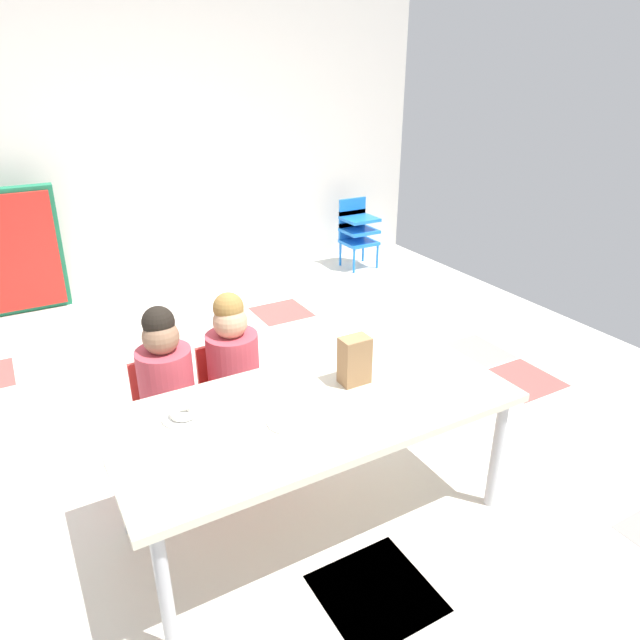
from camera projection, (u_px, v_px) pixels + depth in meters
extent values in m
cube|color=silver|center=(245.00, 424.00, 3.34)|extent=(5.81, 5.01, 0.02)
cube|color=gray|center=(376.00, 593.00, 2.27)|extent=(0.43, 0.43, 0.00)
cube|color=gray|center=(474.00, 352.00, 4.15)|extent=(0.43, 0.43, 0.00)
cube|color=#B24C47|center=(282.00, 312.00, 4.81)|extent=(0.43, 0.43, 0.00)
cube|color=#B24C47|center=(522.00, 380.00, 3.79)|extent=(0.43, 0.43, 0.00)
cube|color=gray|center=(376.00, 593.00, 2.27)|extent=(0.43, 0.43, 0.00)
cube|color=beige|center=(119.00, 133.00, 4.75)|extent=(5.81, 0.10, 2.76)
cube|color=beige|center=(315.00, 407.00, 2.41)|extent=(1.69, 0.79, 0.04)
cylinder|color=#B2B2B7|center=(165.00, 594.00, 1.93)|extent=(0.05, 0.05, 0.58)
cylinder|color=#B2B2B7|center=(496.00, 454.00, 2.61)|extent=(0.05, 0.05, 0.58)
cylinder|color=#B2B2B7|center=(122.00, 479.00, 2.46)|extent=(0.05, 0.05, 0.58)
cylinder|color=#B2B2B7|center=(407.00, 388.00, 3.14)|extent=(0.05, 0.05, 0.58)
cube|color=red|center=(172.00, 424.00, 2.81)|extent=(0.32, 0.30, 0.03)
cube|color=red|center=(160.00, 384.00, 2.87)|extent=(0.29, 0.02, 0.30)
cylinder|color=#BF3F4C|center=(167.00, 386.00, 2.72)|extent=(0.34, 0.34, 0.38)
sphere|color=#8C664C|center=(161.00, 337.00, 2.61)|extent=(0.17, 0.17, 0.17)
sphere|color=black|center=(158.00, 322.00, 2.59)|extent=(0.15, 0.15, 0.15)
cylinder|color=red|center=(154.00, 473.00, 2.71)|extent=(0.02, 0.02, 0.28)
cylinder|color=red|center=(211.00, 455.00, 2.83)|extent=(0.02, 0.02, 0.28)
cylinder|color=red|center=(141.00, 444.00, 2.91)|extent=(0.02, 0.02, 0.28)
cylinder|color=red|center=(194.00, 428.00, 3.04)|extent=(0.02, 0.02, 0.28)
cube|color=red|center=(236.00, 406.00, 2.96)|extent=(0.32, 0.30, 0.03)
cube|color=red|center=(224.00, 368.00, 3.02)|extent=(0.29, 0.02, 0.30)
cylinder|color=#BF3F4C|center=(234.00, 369.00, 2.87)|extent=(0.34, 0.34, 0.38)
sphere|color=tan|center=(230.00, 322.00, 2.76)|extent=(0.17, 0.17, 0.17)
sphere|color=olive|center=(228.00, 308.00, 2.74)|extent=(0.15, 0.15, 0.15)
cylinder|color=red|center=(222.00, 451.00, 2.86)|extent=(0.02, 0.02, 0.28)
cylinder|color=red|center=(272.00, 435.00, 2.98)|extent=(0.02, 0.02, 0.28)
cylinder|color=red|center=(204.00, 425.00, 3.06)|extent=(0.02, 0.02, 0.28)
cylinder|color=red|center=(253.00, 410.00, 3.19)|extent=(0.02, 0.02, 0.28)
cube|color=blue|center=(359.00, 242.00, 5.77)|extent=(0.32, 0.30, 0.03)
cube|color=blue|center=(352.00, 230.00, 5.84)|extent=(0.30, 0.02, 0.18)
cube|color=blue|center=(359.00, 231.00, 5.72)|extent=(0.32, 0.30, 0.03)
cube|color=blue|center=(352.00, 219.00, 5.79)|extent=(0.30, 0.02, 0.18)
cube|color=blue|center=(360.00, 219.00, 5.67)|extent=(0.32, 0.30, 0.03)
cube|color=blue|center=(352.00, 207.00, 5.74)|extent=(0.30, 0.02, 0.18)
cylinder|color=blue|center=(354.00, 260.00, 5.65)|extent=(0.02, 0.02, 0.26)
cylinder|color=blue|center=(377.00, 256.00, 5.78)|extent=(0.02, 0.02, 0.26)
cylinder|color=blue|center=(340.00, 253.00, 5.86)|extent=(0.02, 0.02, 0.26)
cylinder|color=blue|center=(363.00, 249.00, 5.99)|extent=(0.02, 0.02, 0.26)
cube|color=#19724C|center=(1.00, 256.00, 4.48)|extent=(0.90, 0.28, 1.09)
cube|color=red|center=(1.00, 257.00, 4.45)|extent=(0.83, 0.23, 0.99)
cube|color=#9E754C|center=(355.00, 360.00, 2.52)|extent=(0.13, 0.09, 0.22)
cylinder|color=white|center=(184.00, 416.00, 2.31)|extent=(0.18, 0.18, 0.01)
cylinder|color=white|center=(289.00, 421.00, 2.27)|extent=(0.18, 0.18, 0.01)
torus|color=white|center=(184.00, 412.00, 2.30)|extent=(0.12, 0.12, 0.03)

